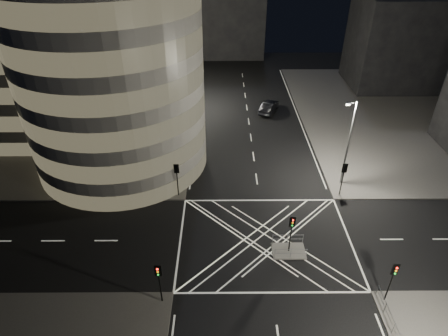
{
  "coord_description": "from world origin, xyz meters",
  "views": [
    {
      "loc": [
        -4.03,
        -25.64,
        25.19
      ],
      "look_at": [
        -3.82,
        7.81,
        3.0
      ],
      "focal_mm": 30.0,
      "sensor_mm": 36.0,
      "label": 1
    }
  ],
  "objects_px": {
    "traffic_signal_island": "(292,228)",
    "street_lamp_right_far": "(348,142)",
    "traffic_signal_fl": "(177,174)",
    "street_lamp_left_far": "(186,74)",
    "central_island": "(289,251)",
    "street_lamp_left_near": "(174,129)",
    "traffic_signal_nr": "(393,276)",
    "traffic_signal_nl": "(159,277)",
    "traffic_signal_fr": "(344,174)",
    "sedan": "(269,107)"
  },
  "relations": [
    {
      "from": "traffic_signal_nl",
      "to": "street_lamp_right_far",
      "type": "height_order",
      "value": "street_lamp_right_far"
    },
    {
      "from": "traffic_signal_island",
      "to": "street_lamp_left_near",
      "type": "xyz_separation_m",
      "value": [
        -11.44,
        13.5,
        2.63
      ]
    },
    {
      "from": "traffic_signal_fr",
      "to": "street_lamp_left_far",
      "type": "relative_size",
      "value": 0.4
    },
    {
      "from": "street_lamp_right_far",
      "to": "central_island",
      "type": "bearing_deg",
      "value": -125.3
    },
    {
      "from": "traffic_signal_fr",
      "to": "street_lamp_left_far",
      "type": "distance_m",
      "value": 29.63
    },
    {
      "from": "street_lamp_right_far",
      "to": "street_lamp_left_near",
      "type": "bearing_deg",
      "value": 170.97
    },
    {
      "from": "street_lamp_left_near",
      "to": "street_lamp_right_far",
      "type": "height_order",
      "value": "same"
    },
    {
      "from": "street_lamp_right_far",
      "to": "traffic_signal_fr",
      "type": "bearing_deg",
      "value": -106.11
    },
    {
      "from": "central_island",
      "to": "sedan",
      "type": "height_order",
      "value": "sedan"
    },
    {
      "from": "traffic_signal_nl",
      "to": "sedan",
      "type": "xyz_separation_m",
      "value": [
        12.11,
        35.15,
        -2.05
      ]
    },
    {
      "from": "traffic_signal_fl",
      "to": "traffic_signal_nr",
      "type": "height_order",
      "value": "same"
    },
    {
      "from": "traffic_signal_nl",
      "to": "traffic_signal_island",
      "type": "distance_m",
      "value": 12.03
    },
    {
      "from": "traffic_signal_island",
      "to": "sedan",
      "type": "height_order",
      "value": "traffic_signal_island"
    },
    {
      "from": "traffic_signal_fl",
      "to": "street_lamp_left_near",
      "type": "relative_size",
      "value": 0.4
    },
    {
      "from": "traffic_signal_nr",
      "to": "street_lamp_left_near",
      "type": "bearing_deg",
      "value": 134.13
    },
    {
      "from": "traffic_signal_fl",
      "to": "street_lamp_right_far",
      "type": "relative_size",
      "value": 0.4
    },
    {
      "from": "sedan",
      "to": "traffic_signal_nl",
      "type": "bearing_deg",
      "value": 94.14
    },
    {
      "from": "traffic_signal_fl",
      "to": "traffic_signal_island",
      "type": "bearing_deg",
      "value": -37.54
    },
    {
      "from": "traffic_signal_nr",
      "to": "street_lamp_right_far",
      "type": "xyz_separation_m",
      "value": [
        0.64,
        15.8,
        2.63
      ]
    },
    {
      "from": "traffic_signal_island",
      "to": "street_lamp_right_far",
      "type": "distance_m",
      "value": 13.13
    },
    {
      "from": "traffic_signal_nl",
      "to": "traffic_signal_fl",
      "type": "bearing_deg",
      "value": 90.0
    },
    {
      "from": "traffic_signal_nr",
      "to": "street_lamp_left_near",
      "type": "height_order",
      "value": "street_lamp_left_near"
    },
    {
      "from": "traffic_signal_nr",
      "to": "traffic_signal_fl",
      "type": "bearing_deg",
      "value": 142.31
    },
    {
      "from": "central_island",
      "to": "street_lamp_left_far",
      "type": "height_order",
      "value": "street_lamp_left_far"
    },
    {
      "from": "street_lamp_left_far",
      "to": "central_island",
      "type": "bearing_deg",
      "value": -70.05
    },
    {
      "from": "street_lamp_left_near",
      "to": "traffic_signal_fl",
      "type": "bearing_deg",
      "value": -83.03
    },
    {
      "from": "street_lamp_left_near",
      "to": "street_lamp_right_far",
      "type": "distance_m",
      "value": 19.11
    },
    {
      "from": "traffic_signal_nr",
      "to": "street_lamp_left_far",
      "type": "height_order",
      "value": "street_lamp_left_far"
    },
    {
      "from": "central_island",
      "to": "traffic_signal_fl",
      "type": "xyz_separation_m",
      "value": [
        -10.8,
        8.3,
        2.84
      ]
    },
    {
      "from": "traffic_signal_fl",
      "to": "street_lamp_left_far",
      "type": "xyz_separation_m",
      "value": [
        -0.64,
        23.2,
        2.63
      ]
    },
    {
      "from": "traffic_signal_nr",
      "to": "traffic_signal_island",
      "type": "relative_size",
      "value": 1.0
    },
    {
      "from": "traffic_signal_nr",
      "to": "street_lamp_left_near",
      "type": "distance_m",
      "value": 26.32
    },
    {
      "from": "traffic_signal_island",
      "to": "traffic_signal_fl",
      "type": "bearing_deg",
      "value": 142.46
    },
    {
      "from": "traffic_signal_island",
      "to": "street_lamp_right_far",
      "type": "height_order",
      "value": "street_lamp_right_far"
    },
    {
      "from": "traffic_signal_fl",
      "to": "street_lamp_right_far",
      "type": "distance_m",
      "value": 18.55
    },
    {
      "from": "traffic_signal_fl",
      "to": "traffic_signal_nl",
      "type": "distance_m",
      "value": 13.6
    },
    {
      "from": "street_lamp_left_near",
      "to": "street_lamp_left_far",
      "type": "relative_size",
      "value": 1.0
    },
    {
      "from": "traffic_signal_nr",
      "to": "traffic_signal_island",
      "type": "distance_m",
      "value": 8.62
    },
    {
      "from": "street_lamp_right_far",
      "to": "traffic_signal_nl",
      "type": "bearing_deg",
      "value": -139.09
    },
    {
      "from": "street_lamp_left_far",
      "to": "sedan",
      "type": "height_order",
      "value": "street_lamp_left_far"
    },
    {
      "from": "traffic_signal_fl",
      "to": "traffic_signal_nr",
      "type": "relative_size",
      "value": 1.0
    },
    {
      "from": "traffic_signal_fl",
      "to": "street_lamp_left_near",
      "type": "height_order",
      "value": "street_lamp_left_near"
    },
    {
      "from": "central_island",
      "to": "traffic_signal_nl",
      "type": "xyz_separation_m",
      "value": [
        -10.8,
        -5.3,
        2.84
      ]
    },
    {
      "from": "traffic_signal_island",
      "to": "street_lamp_right_far",
      "type": "bearing_deg",
      "value": 54.7
    },
    {
      "from": "traffic_signal_nl",
      "to": "street_lamp_right_far",
      "type": "xyz_separation_m",
      "value": [
        18.24,
        15.8,
        2.63
      ]
    },
    {
      "from": "central_island",
      "to": "sedan",
      "type": "bearing_deg",
      "value": 87.5
    },
    {
      "from": "traffic_signal_nl",
      "to": "traffic_signal_island",
      "type": "relative_size",
      "value": 1.0
    },
    {
      "from": "street_lamp_left_near",
      "to": "sedan",
      "type": "distance_m",
      "value": 21.25
    },
    {
      "from": "traffic_signal_fr",
      "to": "street_lamp_right_far",
      "type": "bearing_deg",
      "value": 73.89
    },
    {
      "from": "traffic_signal_island",
      "to": "street_lamp_left_far",
      "type": "height_order",
      "value": "street_lamp_left_far"
    }
  ]
}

